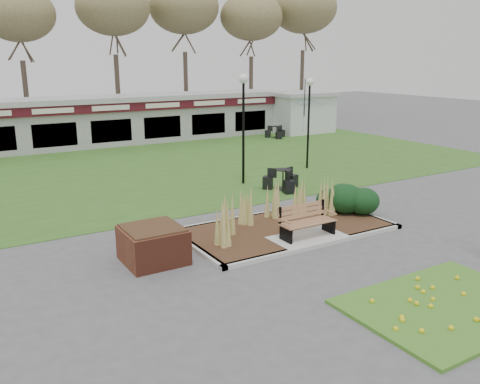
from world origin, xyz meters
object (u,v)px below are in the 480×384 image
bistro_set_c (283,183)px  patio_umbrella (304,115)px  park_bench (306,221)px  bistro_set_d (276,134)px  lamp_post_far_right (243,105)px  lamp_post_mid_right (309,103)px  brick_planter (153,244)px  service_hut (301,112)px  food_pavilion (104,120)px

bistro_set_c → patio_umbrella: 11.50m
bistro_set_c → patio_umbrella: bearing=47.9°
park_bench → bistro_set_d: 19.45m
lamp_post_far_right → patio_umbrella: 10.92m
lamp_post_mid_right → lamp_post_far_right: 4.35m
bistro_set_c → bistro_set_d: bearing=56.1°
park_bench → patio_umbrella: (10.44, 13.49, 1.19)m
lamp_post_mid_right → patio_umbrella: 7.22m
brick_planter → lamp_post_mid_right: 13.01m
brick_planter → service_hut: bearing=43.5°
lamp_post_far_right → lamp_post_mid_right: bearing=13.9°
bistro_set_c → service_hut: bearing=49.9°
lamp_post_mid_right → lamp_post_far_right: size_ratio=0.94×
food_pavilion → park_bench: bearing=-90.0°
brick_planter → lamp_post_mid_right: (10.62, 7.04, 2.62)m
park_bench → bistro_set_d: bearing=57.5°
service_hut → food_pavilion: bearing=171.7°
bistro_set_d → bistro_set_c: bearing=-123.9°
patio_umbrella → bistro_set_c: bearing=-132.1°
service_hut → bistro_set_c: bearing=-130.1°
service_hut → lamp_post_mid_right: bearing=-126.2°
food_pavilion → patio_umbrella: size_ratio=8.76×
park_bench → lamp_post_far_right: (2.00, 6.74, 2.71)m
bistro_set_c → food_pavilion: bearing=100.8°
park_bench → bistro_set_c: size_ratio=1.12×
brick_planter → bistro_set_d: (14.84, 15.65, -0.20)m
bistro_set_d → patio_umbrella: 3.28m
park_bench → food_pavilion: (0.00, 19.71, 0.89)m
brick_planter → patio_umbrella: (14.84, 12.74, 1.31)m
food_pavilion → service_hut: bearing=-8.3°
bistro_set_d → patio_umbrella: (0.01, -2.91, 1.51)m
lamp_post_far_right → bistro_set_d: lamp_post_far_right is taller
park_bench → brick_planter: park_bench is taller
lamp_post_mid_right → patio_umbrella: (4.22, 5.71, -1.31)m
food_pavilion → patio_umbrella: bearing=-30.8°
lamp_post_mid_right → bistro_set_d: bearing=63.9°
food_pavilion → lamp_post_mid_right: bearing=-62.5°
lamp_post_mid_right → bistro_set_d: (4.22, 8.62, -2.82)m
lamp_post_mid_right → food_pavilion: bearing=117.5°
bistro_set_d → park_bench: bearing=-122.5°
food_pavilion → lamp_post_far_right: lamp_post_far_right is taller
bistro_set_d → patio_umbrella: patio_umbrella is taller
food_pavilion → bistro_set_d: bearing=-17.6°
park_bench → lamp_post_mid_right: bearing=51.4°
park_bench → service_hut: size_ratio=0.39×
bistro_set_d → lamp_post_far_right: bearing=-131.1°
park_bench → service_hut: 22.32m
lamp_post_far_right → bistro_set_c: (0.81, -1.71, -3.00)m
park_bench → lamp_post_far_right: bearing=73.5°
food_pavilion → lamp_post_far_right: 13.25m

